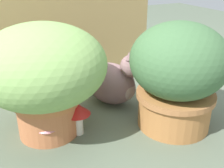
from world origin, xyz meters
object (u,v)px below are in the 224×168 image
Objects in this scene: cat at (114,82)px; leafy_planter at (178,73)px; mushroom_ornament_red at (77,112)px; grass_planter at (43,72)px; mushroom_ornament_pink at (47,127)px.

leafy_planter is at bearing -64.04° from cat.
cat reaches higher than mushroom_ornament_red.
grass_planter reaches higher than cat.
cat is at bearing 16.27° from grass_planter.
mushroom_ornament_red is (-0.41, 0.12, -0.15)m from leafy_planter.
mushroom_ornament_pink is (-0.03, -0.09, -0.20)m from grass_planter.
cat is 2.52× the size of mushroom_ornament_red.
grass_planter reaches higher than mushroom_ornament_pink.
cat is (-0.15, 0.30, -0.13)m from leafy_planter.
mushroom_ornament_pink is at bearing -173.84° from mushroom_ornament_red.
leafy_planter is at bearing -16.61° from mushroom_ornament_red.
grass_planter is 0.56m from leafy_planter.
grass_planter is 1.39× the size of cat.
leafy_planter is at bearing -20.44° from grass_planter.
leafy_planter is at bearing -11.22° from mushroom_ornament_pink.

